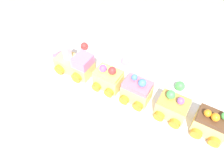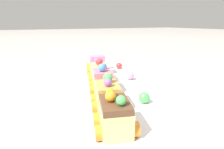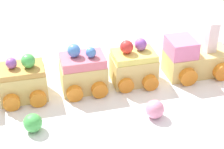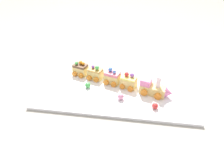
{
  "view_description": "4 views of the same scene",
  "coord_description": "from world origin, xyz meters",
  "px_view_note": "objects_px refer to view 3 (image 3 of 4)",
  "views": [
    {
      "loc": [
        -0.04,
        0.39,
        0.46
      ],
      "look_at": [
        0.05,
        0.02,
        0.06
      ],
      "focal_mm": 35.0,
      "sensor_mm": 36.0,
      "label": 1
    },
    {
      "loc": [
        -0.42,
        0.22,
        0.19
      ],
      "look_at": [
        -0.0,
        0.01,
        0.05
      ],
      "focal_mm": 28.0,
      "sensor_mm": 36.0,
      "label": 2
    },
    {
      "loc": [
        -0.24,
        -0.4,
        0.34
      ],
      "look_at": [
        0.02,
        0.02,
        0.04
      ],
      "focal_mm": 60.0,
      "sensor_mm": 36.0,
      "label": 3
    },
    {
      "loc": [
        0.07,
        -0.64,
        0.49
      ],
      "look_at": [
        -0.02,
        0.01,
        0.08
      ],
      "focal_mm": 28.0,
      "sensor_mm": 36.0,
      "label": 4
    }
  ],
  "objects_px": {
    "gumball_pink": "(155,109)",
    "gumball_green": "(33,123)",
    "cake_train_locomotive": "(202,58)",
    "cake_car_caramel": "(23,82)",
    "cake_car_lemon": "(134,66)",
    "cake_car_strawberry": "(83,73)"
  },
  "relations": [
    {
      "from": "cake_car_lemon",
      "to": "cake_car_caramel",
      "type": "bearing_deg",
      "value": -179.89
    },
    {
      "from": "cake_car_strawberry",
      "to": "gumball_green",
      "type": "distance_m",
      "value": 0.12
    },
    {
      "from": "cake_train_locomotive",
      "to": "gumball_green",
      "type": "height_order",
      "value": "cake_train_locomotive"
    },
    {
      "from": "cake_train_locomotive",
      "to": "gumball_pink",
      "type": "height_order",
      "value": "cake_train_locomotive"
    },
    {
      "from": "cake_car_strawberry",
      "to": "cake_car_caramel",
      "type": "bearing_deg",
      "value": -179.95
    },
    {
      "from": "cake_train_locomotive",
      "to": "gumball_green",
      "type": "xyz_separation_m",
      "value": [
        -0.3,
        0.0,
        -0.01
      ]
    },
    {
      "from": "cake_train_locomotive",
      "to": "cake_car_caramel",
      "type": "xyz_separation_m",
      "value": [
        -0.28,
        0.09,
        0.0
      ]
    },
    {
      "from": "cake_train_locomotive",
      "to": "cake_car_caramel",
      "type": "relative_size",
      "value": 1.71
    },
    {
      "from": "cake_car_strawberry",
      "to": "cake_train_locomotive",
      "type": "bearing_deg",
      "value": 0.0
    },
    {
      "from": "gumball_green",
      "to": "cake_car_lemon",
      "type": "bearing_deg",
      "value": 9.53
    },
    {
      "from": "cake_car_lemon",
      "to": "gumball_pink",
      "type": "xyz_separation_m",
      "value": [
        -0.03,
        -0.09,
        -0.01
      ]
    },
    {
      "from": "cake_car_lemon",
      "to": "cake_car_caramel",
      "type": "distance_m",
      "value": 0.17
    },
    {
      "from": "cake_car_caramel",
      "to": "gumball_pink",
      "type": "xyz_separation_m",
      "value": [
        0.14,
        -0.14,
        -0.01
      ]
    },
    {
      "from": "gumball_green",
      "to": "gumball_pink",
      "type": "distance_m",
      "value": 0.17
    },
    {
      "from": "cake_car_strawberry",
      "to": "gumball_pink",
      "type": "distance_m",
      "value": 0.13
    },
    {
      "from": "cake_car_lemon",
      "to": "cake_car_strawberry",
      "type": "distance_m",
      "value": 0.08
    },
    {
      "from": "cake_car_lemon",
      "to": "cake_car_caramel",
      "type": "height_order",
      "value": "cake_car_lemon"
    },
    {
      "from": "gumball_green",
      "to": "cake_train_locomotive",
      "type": "bearing_deg",
      "value": -0.91
    },
    {
      "from": "cake_train_locomotive",
      "to": "cake_car_strawberry",
      "type": "distance_m",
      "value": 0.2
    },
    {
      "from": "cake_car_strawberry",
      "to": "gumball_pink",
      "type": "bearing_deg",
      "value": -49.17
    },
    {
      "from": "gumball_pink",
      "to": "gumball_green",
      "type": "bearing_deg",
      "value": 158.4
    },
    {
      "from": "cake_train_locomotive",
      "to": "cake_car_lemon",
      "type": "distance_m",
      "value": 0.12
    }
  ]
}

